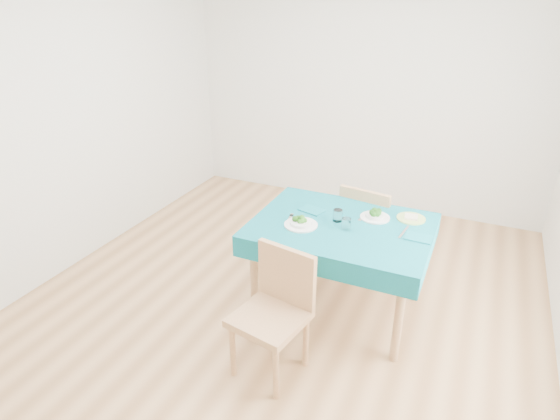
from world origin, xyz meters
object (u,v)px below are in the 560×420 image
at_px(chair_near, 269,305).
at_px(bowl_near, 301,221).
at_px(side_plate, 411,218).
at_px(chair_far, 372,216).
at_px(bowl_far, 375,214).
at_px(table, 339,268).

bearing_deg(chair_near, bowl_near, 106.08).
relative_size(bowl_near, side_plate, 1.15).
distance_m(chair_far, bowl_far, 0.54).
bearing_deg(chair_far, bowl_near, 76.46).
bearing_deg(bowl_far, chair_far, 104.76).
xyz_separation_m(chair_near, bowl_near, (-0.06, 0.67, 0.27)).
distance_m(table, bowl_near, 0.51).
bearing_deg(chair_far, chair_near, 88.66).
height_order(chair_near, bowl_far, chair_near).
height_order(bowl_far, side_plate, bowl_far).
distance_m(table, chair_near, 0.85).
bearing_deg(bowl_far, bowl_near, -143.62).
distance_m(chair_near, chair_far, 1.51).
relative_size(table, side_plate, 6.03).
relative_size(chair_far, bowl_far, 4.90).
xyz_separation_m(table, side_plate, (0.45, 0.30, 0.38)).
xyz_separation_m(bowl_near, bowl_far, (0.46, 0.34, -0.00)).
bearing_deg(chair_near, chair_far, 90.19).
bearing_deg(side_plate, bowl_far, -158.84).
bearing_deg(bowl_near, side_plate, 31.55).
relative_size(table, chair_far, 1.18).
distance_m(chair_near, bowl_near, 0.73).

